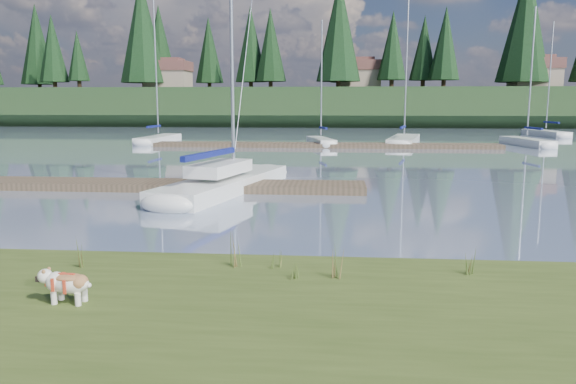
{
  "coord_description": "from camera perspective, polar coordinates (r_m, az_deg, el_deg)",
  "views": [
    {
      "loc": [
        2.85,
        -12.56,
        3.47
      ],
      "look_at": [
        1.81,
        -0.5,
        1.5
      ],
      "focal_mm": 35.0,
      "sensor_mm": 36.0,
      "label": 1
    }
  ],
  "objects": [
    {
      "name": "weed_0",
      "position": [
        10.71,
        -5.54,
        -6.09
      ],
      "size": [
        0.17,
        0.14,
        0.7
      ],
      "color": "#475B23",
      "rests_on": "bank"
    },
    {
      "name": "bulldog",
      "position": [
        9.49,
        -21.55,
        -8.53
      ],
      "size": [
        0.88,
        0.41,
        0.53
      ],
      "rotation": [
        0.0,
        0.0,
        3.07
      ],
      "color": "silver",
      "rests_on": "bank"
    },
    {
      "name": "conifer_2",
      "position": [
        85.83,
        -14.6,
        15.7
      ],
      "size": [
        6.6,
        6.6,
        16.05
      ],
      "color": "#382619",
      "rests_on": "ridge"
    },
    {
      "name": "weed_4",
      "position": [
        10.05,
        0.54,
        -7.89
      ],
      "size": [
        0.17,
        0.14,
        0.37
      ],
      "color": "#475B23",
      "rests_on": "bank"
    },
    {
      "name": "house_0",
      "position": [
        86.3,
        -12.07,
        11.6
      ],
      "size": [
        6.3,
        5.3,
        4.65
      ],
      "color": "gray",
      "rests_on": "ridge"
    },
    {
      "name": "sailboat_bg_5",
      "position": [
        62.25,
        24.4,
        5.53
      ],
      "size": [
        2.72,
        7.94,
        11.17
      ],
      "rotation": [
        0.0,
        0.0,
        1.73
      ],
      "color": "white",
      "rests_on": "ground"
    },
    {
      "name": "ridge",
      "position": [
        85.61,
        3.05,
        8.59
      ],
      "size": [
        200.0,
        20.0,
        5.0
      ],
      "primitive_type": "cube",
      "color": "black",
      "rests_on": "ground"
    },
    {
      "name": "conifer_4",
      "position": [
        79.14,
        5.2,
        16.19
      ],
      "size": [
        6.16,
        6.16,
        15.1
      ],
      "color": "#382619",
      "rests_on": "ridge"
    },
    {
      "name": "conifer_5",
      "position": [
        83.77,
        13.66,
        14.03
      ],
      "size": [
        3.96,
        3.96,
        10.35
      ],
      "color": "#382619",
      "rests_on": "ridge"
    },
    {
      "name": "ground",
      "position": [
        42.79,
        1.09,
        4.59
      ],
      "size": [
        200.0,
        200.0,
        0.0
      ],
      "primitive_type": "plane",
      "color": "#7D8CA8",
      "rests_on": "ground"
    },
    {
      "name": "sailboat_bg_2",
      "position": [
        45.06,
        3.2,
        5.24
      ],
      "size": [
        2.76,
        6.45,
        9.7
      ],
      "rotation": [
        0.0,
        0.0,
        1.82
      ],
      "color": "white",
      "rests_on": "ground"
    },
    {
      "name": "weed_5",
      "position": [
        10.79,
        17.92,
        -6.83
      ],
      "size": [
        0.17,
        0.14,
        0.51
      ],
      "color": "#475B23",
      "rests_on": "bank"
    },
    {
      "name": "weed_1",
      "position": [
        10.68,
        -1.21,
        -6.78
      ],
      "size": [
        0.17,
        0.14,
        0.41
      ],
      "color": "#475B23",
      "rests_on": "bank"
    },
    {
      "name": "conifer_1",
      "position": [
        94.23,
        -22.79,
        13.3
      ],
      "size": [
        4.4,
        4.4,
        11.3
      ],
      "color": "#382619",
      "rests_on": "ridge"
    },
    {
      "name": "dock_near",
      "position": [
        22.86,
        -12.57,
        0.67
      ],
      "size": [
        16.0,
        2.0,
        0.3
      ],
      "primitive_type": "cube",
      "color": "#4C3D2C",
      "rests_on": "ground"
    },
    {
      "name": "mud_lip",
      "position": [
        11.82,
        -9.33,
        -7.59
      ],
      "size": [
        60.0,
        0.5,
        0.14
      ],
      "primitive_type": "cube",
      "color": "#33281C",
      "rests_on": "ground"
    },
    {
      "name": "conifer_6",
      "position": [
        85.04,
        22.98,
        15.65
      ],
      "size": [
        7.04,
        7.04,
        17.0
      ],
      "color": "#382619",
      "rests_on": "ridge"
    },
    {
      "name": "house_2",
      "position": [
        86.04,
        23.78,
        11.04
      ],
      "size": [
        6.3,
        5.3,
        4.65
      ],
      "color": "gray",
      "rests_on": "ridge"
    },
    {
      "name": "sailboat_main",
      "position": [
        22.54,
        -5.6,
        1.43
      ],
      "size": [
        4.28,
        9.97,
        13.99
      ],
      "rotation": [
        0.0,
        0.0,
        1.32
      ],
      "color": "white",
      "rests_on": "ground"
    },
    {
      "name": "dock_far",
      "position": [
        42.69,
        3.78,
        4.77
      ],
      "size": [
        26.0,
        2.2,
        0.3
      ],
      "primitive_type": "cube",
      "color": "#4C3D2C",
      "rests_on": "ground"
    },
    {
      "name": "sailboat_bg_0",
      "position": [
        49.15,
        -12.73,
        5.35
      ],
      "size": [
        2.01,
        8.1,
        11.63
      ],
      "rotation": [
        0.0,
        0.0,
        1.52
      ],
      "color": "white",
      "rests_on": "ground"
    },
    {
      "name": "bank",
      "position": [
        7.87,
        -17.51,
        -15.95
      ],
      "size": [
        60.0,
        9.0,
        0.35
      ],
      "primitive_type": "cube",
      "color": "#3E4F1D",
      "rests_on": "ground"
    },
    {
      "name": "weed_3",
      "position": [
        11.38,
        -20.43,
        -5.98
      ],
      "size": [
        0.17,
        0.14,
        0.59
      ],
      "color": "#475B23",
      "rests_on": "bank"
    },
    {
      "name": "sailboat_bg_3",
      "position": [
        48.05,
        11.8,
        5.3
      ],
      "size": [
        3.89,
        9.9,
        14.08
      ],
      "rotation": [
        0.0,
        0.0,
        1.36
      ],
      "color": "white",
      "rests_on": "ground"
    },
    {
      "name": "sailboat_bg_4",
      "position": [
        48.42,
        22.73,
        4.81
      ],
      "size": [
        2.66,
        7.29,
        10.64
      ],
      "rotation": [
        0.0,
        0.0,
        1.75
      ],
      "color": "white",
      "rests_on": "ground"
    },
    {
      "name": "weed_2",
      "position": [
        10.1,
        4.98,
        -7.19
      ],
      "size": [
        0.17,
        0.14,
        0.64
      ],
      "color": "#475B23",
      "rests_on": "bank"
    },
    {
      "name": "conifer_3",
      "position": [
        85.93,
        -3.83,
        14.75
      ],
      "size": [
        4.84,
        4.84,
        12.25
      ],
      "color": "#382619",
      "rests_on": "ridge"
    },
    {
      "name": "house_1",
      "position": [
        83.7,
        7.23,
        11.81
      ],
      "size": [
        6.3,
        5.3,
        4.65
      ],
      "color": "gray",
      "rests_on": "ridge"
    }
  ]
}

